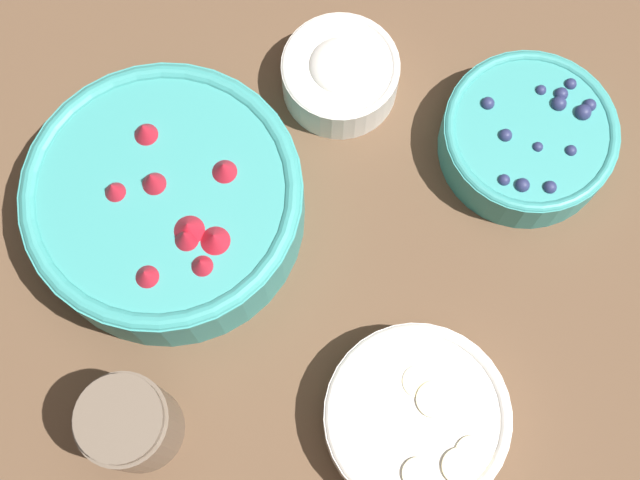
{
  "coord_description": "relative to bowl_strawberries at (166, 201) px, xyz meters",
  "views": [
    {
      "loc": [
        -0.16,
        -0.15,
        0.84
      ],
      "look_at": [
        0.02,
        0.01,
        0.05
      ],
      "focal_mm": 50.0,
      "sensor_mm": 36.0,
      "label": 1
    }
  ],
  "objects": [
    {
      "name": "ground_plane",
      "position": [
        0.05,
        -0.15,
        -0.05
      ],
      "size": [
        4.0,
        4.0,
        0.0
      ],
      "primitive_type": "plane",
      "color": "brown"
    },
    {
      "name": "bowl_strawberries",
      "position": [
        0.0,
        0.0,
        0.0
      ],
      "size": [
        0.26,
        0.26,
        0.1
      ],
      "color": "teal",
      "rests_on": "ground_plane"
    },
    {
      "name": "bowl_blueberries",
      "position": [
        0.29,
        -0.21,
        -0.01
      ],
      "size": [
        0.17,
        0.17,
        0.06
      ],
      "color": "teal",
      "rests_on": "ground_plane"
    },
    {
      "name": "bowl_bananas",
      "position": [
        0.01,
        -0.31,
        -0.02
      ],
      "size": [
        0.17,
        0.17,
        0.05
      ],
      "color": "silver",
      "rests_on": "ground_plane"
    },
    {
      "name": "bowl_cream",
      "position": [
        0.22,
        -0.03,
        -0.02
      ],
      "size": [
        0.12,
        0.12,
        0.06
      ],
      "color": "silver",
      "rests_on": "ground_plane"
    },
    {
      "name": "jar_chocolate",
      "position": [
        -0.17,
        -0.13,
        0.0
      ],
      "size": [
        0.08,
        0.08,
        0.1
      ],
      "color": "brown",
      "rests_on": "ground_plane"
    }
  ]
}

